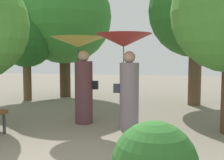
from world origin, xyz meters
TOP-DOWN VIEW (x-y plane):
  - person_left at (-0.64, 2.82)m, footprint 1.28×1.28m
  - person_right at (0.50, 2.49)m, footprint 1.22×1.22m
  - tree_near_right at (2.16, 5.96)m, footprint 3.07×3.07m
  - tree_mid_left at (-2.70, 6.79)m, footprint 3.66×3.66m
  - tree_far_back at (-3.70, 5.66)m, footprint 2.00×2.00m

SIDE VIEW (x-z plane):
  - person_left at x=-0.64m, z-range 0.42..2.47m
  - person_right at x=0.50m, z-range 0.44..2.52m
  - tree_far_back at x=-3.70m, z-range 0.59..4.18m
  - tree_near_right at x=2.16m, z-range 0.78..5.92m
  - tree_mid_left at x=-2.70m, z-range 0.69..6.13m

